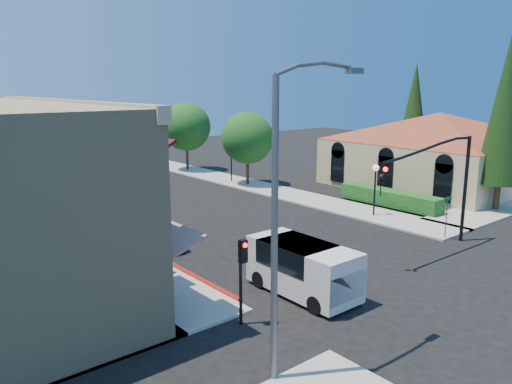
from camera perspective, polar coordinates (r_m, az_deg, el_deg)
ground at (r=23.75m, az=16.25°, el=-9.94°), size 120.00×120.00×0.00m
sidewalk_left at (r=41.17m, az=-25.07°, el=-1.19°), size 3.50×50.00×0.12m
sidewalk_right at (r=48.40m, az=-4.72°, el=1.77°), size 3.50×50.00×0.12m
curb_red_strip at (r=24.76m, az=-9.10°, el=-8.68°), size 0.25×10.00×0.06m
mission_building at (r=47.12m, az=20.08°, el=5.33°), size 30.12×30.12×6.40m
hedge at (r=37.85m, az=15.00°, el=-1.63°), size 1.40×8.00×1.10m
conifer_near at (r=38.35m, az=26.64°, el=8.62°), size 3.20×3.20×12.50m
conifer_far at (r=55.43m, az=17.63°, el=9.12°), size 3.20×3.20×11.00m
street_tree_a at (r=43.88m, az=-0.98°, el=6.19°), size 4.56×4.56×6.48m
street_tree_b at (r=52.00m, az=-7.96°, el=7.39°), size 4.94×4.94×7.02m
signal_mast_arm at (r=28.27m, az=20.94°, el=1.87°), size 8.01×0.39×6.00m
secondary_signal at (r=18.24m, az=-1.60°, el=-8.46°), size 0.28×0.42×3.32m
cobra_streetlight at (r=14.16m, az=3.20°, el=-2.03°), size 3.60×0.25×9.31m
street_name_sign at (r=30.49m, az=20.98°, el=-2.03°), size 0.80×0.06×2.50m
lamppost_left_near at (r=23.19m, az=-12.73°, el=-3.15°), size 0.44×0.44×3.57m
lamppost_left_far at (r=35.99m, az=-22.99°, el=1.57°), size 0.44×0.44×3.57m
lamppost_right_near at (r=34.17m, az=13.49°, el=1.69°), size 0.44×0.44×3.57m
lamppost_right_far at (r=45.44m, az=-2.86°, el=4.53°), size 0.44×0.44×3.57m
white_van at (r=21.31m, az=5.50°, el=-8.39°), size 2.23×5.01×2.21m
parked_car_a at (r=27.84m, az=-11.19°, el=-4.96°), size 2.05×4.04×1.32m
parked_car_b at (r=29.05m, az=-13.03°, el=-4.31°), size 1.70×4.14×1.33m
parked_car_c at (r=35.77m, az=-16.12°, el=-1.39°), size 2.11×4.68×1.33m
parked_car_d at (r=40.85m, az=-21.13°, el=-0.16°), size 2.45×4.61×1.23m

